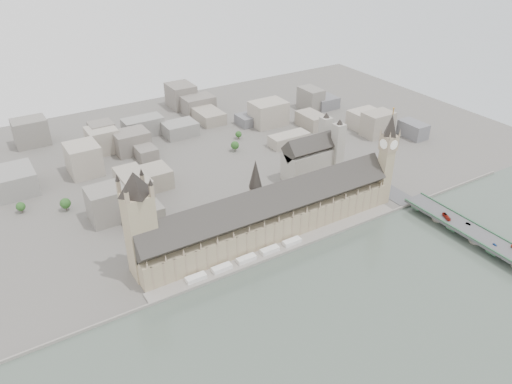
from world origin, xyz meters
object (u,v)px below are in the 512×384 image
elizabeth_tower (387,153)px  westminster_abbey (313,156)px  car_blue (495,245)px  car_approach (373,171)px  victoria_tower (139,220)px  palace_of_westminster (268,215)px  car_silver (468,224)px  westminster_bridge (470,234)px  red_bus_north (446,217)px

elizabeth_tower → westminster_abbey: size_ratio=1.58×
car_blue → car_approach: (6.18, 166.27, 0.13)m
victoria_tower → car_blue: 317.79m
palace_of_westminster → car_silver: size_ratio=56.51×
westminster_bridge → car_blue: bearing=-96.1°
westminster_bridge → car_blue: size_ratio=79.84×
westminster_abbey → palace_of_westminster: bearing=-145.8°
elizabeth_tower → red_bus_north: bearing=-74.2°
red_bus_north → car_silver: size_ratio=2.63×
red_bus_north → car_approach: bearing=109.2°
car_approach → red_bus_north: bearing=-75.4°
elizabeth_tower → car_silver: elizabeth_tower is taller
red_bus_north → car_approach: red_bus_north is taller
palace_of_westminster → car_silver: bearing=-31.0°
elizabeth_tower → westminster_abbey: elizabeth_tower is taller
elizabeth_tower → westminster_bridge: size_ratio=0.33×
westminster_bridge → car_blue: (-3.03, -28.23, 5.82)m
palace_of_westminster → westminster_abbey: (110.92, 75.30, 2.38)m
westminster_abbey → red_bus_north: size_ratio=5.51×
westminster_bridge → red_bus_north: 27.06m
car_silver → westminster_bridge: bearing=-141.3°
palace_of_westminster → victoria_tower: size_ratio=2.65×
palace_of_westminster → westminster_bridge: 195.05m
westminster_bridge → westminster_abbey: westminster_abbey is taller
car_blue → car_approach: size_ratio=0.72×
victoria_tower → car_blue: size_ratio=24.57×
westminster_bridge → car_approach: (3.15, 138.04, 5.95)m
car_blue → red_bus_north: bearing=95.4°
red_bus_north → victoria_tower: bearing=-174.4°
car_silver → red_bus_north: bearing=99.2°
elizabeth_tower → red_bus_north: size_ratio=8.70×
palace_of_westminster → victoria_tower: victoria_tower is taller
westminster_abbey → car_blue: (48.04, -210.73, -14.14)m
westminster_abbey → car_blue: westminster_abbey is taller
westminster_abbey → car_blue: bearing=-77.2°
westminster_abbey → car_silver: size_ratio=14.50×
palace_of_westminster → red_bus_north: (157.70, -81.37, -10.74)m
car_silver → victoria_tower: bearing=143.2°
car_blue → car_approach: 166.38m
car_silver → palace_of_westminster: bearing=132.4°
victoria_tower → westminster_bridge: victoria_tower is taller
car_approach → westminster_bridge: bearing=-72.9°
elizabeth_tower → car_approach: size_ratio=19.00×
westminster_abbey → car_blue: 216.60m
car_blue → car_approach: car_approach is taller
elizabeth_tower → westminster_abbey: bearing=107.3°
car_silver → elizabeth_tower: bearing=91.5°
victoria_tower → car_silver: victoria_tower is taller
victoria_tower → westminster_bridge: size_ratio=0.31×
westminster_abbey → car_approach: westminster_abbey is taller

